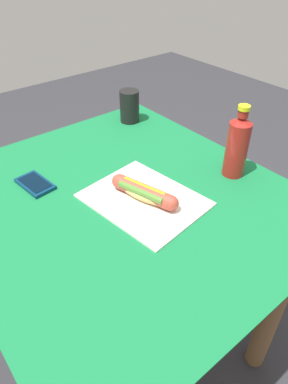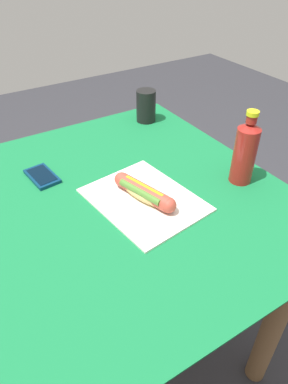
% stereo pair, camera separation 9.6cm
% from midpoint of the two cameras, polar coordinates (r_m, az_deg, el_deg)
% --- Properties ---
extents(ground_plane, '(6.00, 6.00, 0.00)m').
position_cam_midpoint_polar(ground_plane, '(1.58, -0.44, -22.69)').
color(ground_plane, '#2D2D33').
rests_on(ground_plane, ground).
extents(dining_table, '(0.98, 0.88, 0.75)m').
position_cam_midpoint_polar(dining_table, '(1.09, -0.59, -6.63)').
color(dining_table, brown).
rests_on(dining_table, ground).
extents(paper_wrapper, '(0.35, 0.29, 0.01)m').
position_cam_midpoint_polar(paper_wrapper, '(0.97, 2.81, -1.37)').
color(paper_wrapper, silver).
rests_on(paper_wrapper, dining_table).
extents(hot_dog, '(0.21, 0.09, 0.05)m').
position_cam_midpoint_polar(hot_dog, '(0.96, 2.82, -0.14)').
color(hot_dog, '#DBB26B').
rests_on(hot_dog, paper_wrapper).
extents(cell_phone, '(0.13, 0.08, 0.01)m').
position_cam_midpoint_polar(cell_phone, '(1.09, -14.03, 2.45)').
color(cell_phone, '#0A2D4C').
rests_on(cell_phone, dining_table).
extents(soda_bottle, '(0.07, 0.07, 0.22)m').
position_cam_midpoint_polar(soda_bottle, '(1.06, 18.81, 6.20)').
color(soda_bottle, maroon).
rests_on(soda_bottle, dining_table).
extents(drinking_cup, '(0.08, 0.08, 0.12)m').
position_cam_midpoint_polar(drinking_cup, '(1.39, 2.37, 13.90)').
color(drinking_cup, black).
rests_on(drinking_cup, dining_table).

